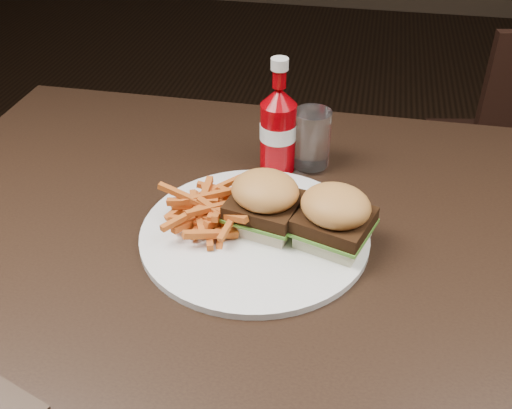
% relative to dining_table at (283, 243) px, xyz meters
% --- Properties ---
extents(dining_table, '(1.20, 0.80, 0.04)m').
position_rel_dining_table_xyz_m(dining_table, '(0.00, 0.00, 0.00)').
color(dining_table, black).
rests_on(dining_table, ground).
extents(chair_far, '(0.46, 0.46, 0.04)m').
position_rel_dining_table_xyz_m(chair_far, '(0.51, 0.86, -0.30)').
color(chair_far, black).
rests_on(chair_far, ground).
extents(plate, '(0.33, 0.33, 0.01)m').
position_rel_dining_table_xyz_m(plate, '(-0.04, -0.02, 0.03)').
color(plate, white).
rests_on(plate, dining_table).
extents(sandwich_half_a, '(0.10, 0.10, 0.02)m').
position_rel_dining_table_xyz_m(sandwich_half_a, '(-0.03, -0.00, 0.04)').
color(sandwich_half_a, beige).
rests_on(sandwich_half_a, plate).
extents(sandwich_half_b, '(0.11, 0.10, 0.02)m').
position_rel_dining_table_xyz_m(sandwich_half_b, '(0.07, -0.02, 0.04)').
color(sandwich_half_b, beige).
rests_on(sandwich_half_b, plate).
extents(fries_pile, '(0.14, 0.14, 0.05)m').
position_rel_dining_table_xyz_m(fries_pile, '(-0.10, -0.01, 0.05)').
color(fries_pile, '#B54023').
rests_on(fries_pile, plate).
extents(ketchup_bottle, '(0.07, 0.07, 0.12)m').
position_rel_dining_table_xyz_m(ketchup_bottle, '(-0.04, 0.17, 0.08)').
color(ketchup_bottle, '#8C0006').
rests_on(ketchup_bottle, dining_table).
extents(tumbler, '(0.08, 0.08, 0.10)m').
position_rel_dining_table_xyz_m(tumbler, '(0.02, 0.19, 0.08)').
color(tumbler, white).
rests_on(tumbler, dining_table).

